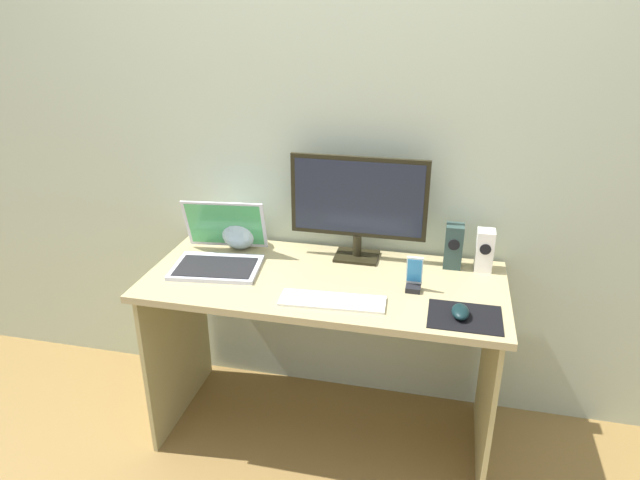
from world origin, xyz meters
name	(u,v)px	position (x,y,z in m)	size (l,w,h in m)	color
ground_plane	(324,429)	(0.00, 0.00, 0.00)	(8.00, 8.00, 0.00)	olive
wall_back	(343,130)	(0.00, 0.35, 1.25)	(6.00, 0.04, 2.50)	#B3BFA4
desk	(324,313)	(0.00, 0.00, 0.59)	(1.39, 0.62, 0.74)	tan
monitor	(358,203)	(0.09, 0.22, 0.99)	(0.56, 0.14, 0.43)	black
speaker_right	(485,250)	(0.60, 0.22, 0.83)	(0.07, 0.08, 0.17)	white
speaker_near_monitor	(454,246)	(0.48, 0.22, 0.83)	(0.07, 0.08, 0.18)	#2C433D
laptop	(220,253)	(-0.45, 0.04, 0.79)	(0.38, 0.37, 0.24)	silver
fishbowl	(240,230)	(-0.42, 0.21, 0.82)	(0.17, 0.17, 0.17)	silver
keyboard_external	(332,301)	(0.07, -0.18, 0.75)	(0.38, 0.12, 0.01)	white
mousepad	(465,317)	(0.53, -0.18, 0.75)	(0.25, 0.20, 0.00)	black
mouse	(460,312)	(0.52, -0.18, 0.77)	(0.06, 0.10, 0.04)	black
phone_in_dock	(414,278)	(0.35, -0.02, 0.79)	(0.06, 0.06, 0.14)	black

